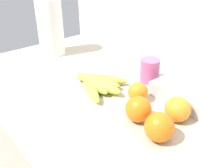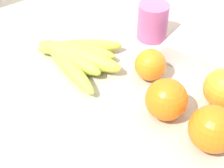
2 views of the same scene
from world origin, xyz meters
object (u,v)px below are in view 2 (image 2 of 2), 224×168
(orange_center, at_px, (150,65))
(orange_back_left, at_px, (213,129))
(orange_right, at_px, (166,99))
(mug, at_px, (153,21))
(banana_bunch, at_px, (75,55))
(orange_front, at_px, (224,88))

(orange_center, height_order, orange_back_left, orange_back_left)
(orange_right, xyz_separation_m, mug, (-0.15, 0.21, 0.00))
(banana_bunch, relative_size, orange_back_left, 2.67)
(banana_bunch, xyz_separation_m, orange_right, (0.24, -0.02, 0.02))
(banana_bunch, bearing_deg, orange_back_left, -6.94)
(orange_right, distance_m, mug, 0.26)
(orange_center, bearing_deg, mug, 119.23)
(banana_bunch, bearing_deg, orange_center, 18.41)
(orange_center, relative_size, mug, 0.75)
(orange_center, distance_m, orange_right, 0.11)
(orange_back_left, distance_m, orange_right, 0.10)
(banana_bunch, relative_size, mug, 2.46)
(orange_center, distance_m, mug, 0.15)
(orange_back_left, relative_size, orange_right, 1.03)
(banana_bunch, bearing_deg, orange_right, -5.54)
(banana_bunch, distance_m, orange_right, 0.24)
(orange_center, relative_size, orange_back_left, 0.82)
(orange_front, xyz_separation_m, orange_center, (-0.15, -0.01, -0.01))
(orange_center, bearing_deg, orange_front, 5.20)
(orange_back_left, height_order, orange_right, orange_back_left)
(mug, bearing_deg, orange_back_left, -42.28)
(banana_bunch, height_order, mug, mug)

